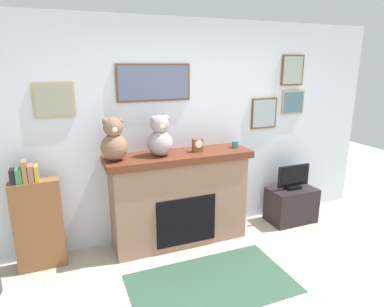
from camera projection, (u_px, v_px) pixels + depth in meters
name	position (u px, v px, depth m)	size (l,w,h in m)	color
back_wall	(191.00, 130.00, 4.10)	(5.20, 0.15, 2.60)	silver
fireplace	(179.00, 198.00, 3.95)	(1.69, 0.52, 1.11)	#906955
bookshelf	(38.00, 222.00, 3.43)	(0.47, 0.16, 1.18)	brown
tv_stand	(291.00, 205.00, 4.55)	(0.63, 0.40, 0.47)	black
television	(293.00, 178.00, 4.44)	(0.48, 0.14, 0.33)	black
area_rug	(211.00, 283.00, 3.28)	(1.59, 0.92, 0.01)	#2D4B39
candle_jar	(235.00, 144.00, 4.04)	(0.08, 0.08, 0.08)	teal
mantel_clock	(198.00, 145.00, 3.85)	(0.11, 0.08, 0.15)	brown
teddy_bear_grey	(114.00, 141.00, 3.47)	(0.28, 0.28, 0.46)	#835E47
teddy_bear_tan	(160.00, 138.00, 3.65)	(0.28, 0.28, 0.46)	#A09096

